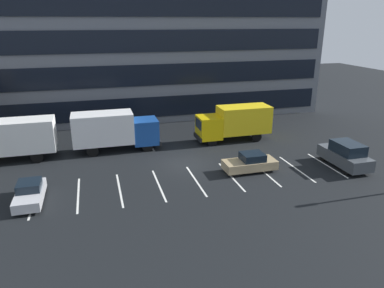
{
  "coord_description": "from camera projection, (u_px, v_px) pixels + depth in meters",
  "views": [
    {
      "loc": [
        -6.77,
        -26.71,
        11.3
      ],
      "look_at": [
        0.86,
        0.74,
        1.4
      ],
      "focal_mm": 33.45,
      "sensor_mm": 36.0,
      "label": 1
    }
  ],
  "objects": [
    {
      "name": "ground_plane",
      "position": [
        184.0,
        164.0,
        29.73
      ],
      "size": [
        120.0,
        120.0,
        0.0
      ],
      "primitive_type": "plane",
      "color": "black"
    },
    {
      "name": "office_building",
      "position": [
        147.0,
        40.0,
        43.11
      ],
      "size": [
        41.66,
        10.72,
        18.0
      ],
      "color": "slate",
      "rests_on": "ground_plane"
    },
    {
      "name": "lot_markings",
      "position": [
        196.0,
        181.0,
        26.57
      ],
      "size": [
        22.54,
        5.4,
        0.01
      ],
      "color": "silver",
      "rests_on": "ground_plane"
    },
    {
      "name": "box_truck_yellow_all",
      "position": [
        235.0,
        122.0,
        34.91
      ],
      "size": [
        7.31,
        2.42,
        3.39
      ],
      "color": "yellow",
      "rests_on": "ground_plane"
    },
    {
      "name": "box_truck_yellow",
      "position": [
        10.0,
        138.0,
        29.74
      ],
      "size": [
        7.56,
        2.5,
        3.5
      ],
      "color": "yellow",
      "rests_on": "ground_plane"
    },
    {
      "name": "box_truck_blue",
      "position": [
        114.0,
        129.0,
        32.11
      ],
      "size": [
        7.66,
        2.54,
        3.55
      ],
      "color": "#194799",
      "rests_on": "ground_plane"
    },
    {
      "name": "sedan_silver",
      "position": [
        30.0,
        193.0,
        23.23
      ],
      "size": [
        1.63,
        3.9,
        1.4
      ],
      "color": "silver",
      "rests_on": "ground_plane"
    },
    {
      "name": "sedan_tan",
      "position": [
        250.0,
        163.0,
        28.02
      ],
      "size": [
        4.16,
        1.74,
        1.49
      ],
      "color": "tan",
      "rests_on": "ground_plane"
    },
    {
      "name": "suv_charcoal",
      "position": [
        345.0,
        155.0,
        28.8
      ],
      "size": [
        1.97,
        4.66,
        2.1
      ],
      "color": "#474C51",
      "rests_on": "ground_plane"
    }
  ]
}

